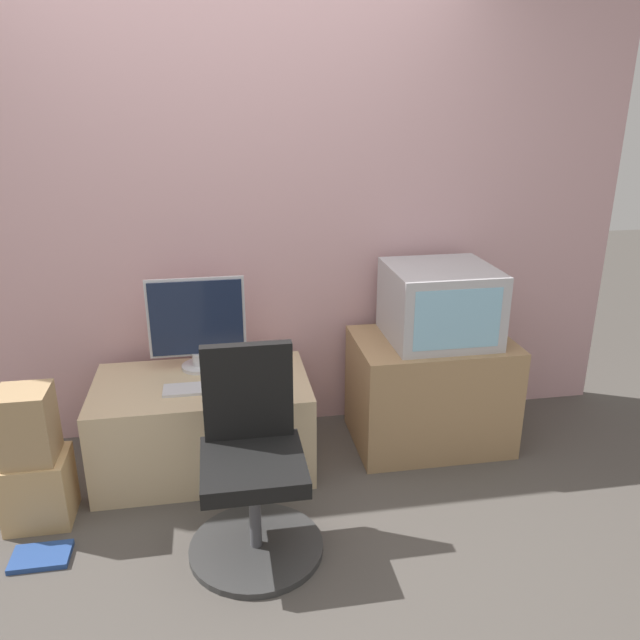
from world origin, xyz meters
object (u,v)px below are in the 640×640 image
Objects in this scene: cardboard_box_lower at (39,489)px; book at (41,557)px; office_chair at (253,474)px; mouse at (250,383)px; crt_tv at (440,303)px; keyboard at (200,388)px; main_monitor at (197,324)px.

cardboard_box_lower is 0.32m from book.
cardboard_box_lower is at bearing 160.83° from office_chair.
office_chair is (-0.03, -0.57, -0.14)m from mouse.
keyboard is at bearing -173.00° from crt_tv.
main_monitor reaches higher than mouse.
mouse is at bearing 86.88° from office_chair.
cardboard_box_lower reaches higher than book.
crt_tv is at bearing 34.58° from office_chair.
book is (-0.68, -0.51, -0.47)m from keyboard.
office_chair is at bearing -19.17° from cardboard_box_lower.
keyboard is 1.30m from crt_tv.
mouse is 1.07m from crt_tv.
main_monitor is 1.41× the size of keyboard.
main_monitor reaches higher than office_chair.
cardboard_box_lower is (-0.94, 0.33, -0.19)m from office_chair.
book is (-1.93, -0.67, -0.79)m from crt_tv.
office_chair is 0.95m from book.
main_monitor is 2.09× the size of book.
crt_tv is 2.12m from cardboard_box_lower.
mouse is 1.06m from cardboard_box_lower.
keyboard is at bearing 37.15° from book.
cardboard_box_lower is at bearing -168.89° from crt_tv.
cardboard_box_lower is (-1.99, -0.39, -0.64)m from crt_tv.
main_monitor is 0.36m from keyboard.
crt_tv reaches higher than cardboard_box_lower.
crt_tv is 1.68× the size of cardboard_box_lower.
office_chair is at bearing -75.54° from main_monitor.
crt_tv reaches higher than keyboard.
mouse is at bearing -45.81° from main_monitor.
main_monitor is at bearing 175.07° from crt_tv.
office_chair is (0.21, -0.56, -0.14)m from keyboard.
main_monitor is 9.64× the size of mouse.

